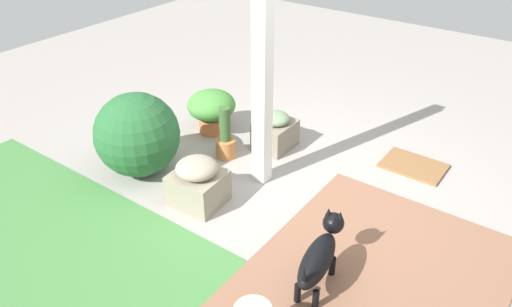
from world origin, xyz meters
TOP-DOWN VIEW (x-y plane):
  - ground_plane at (0.00, 0.00)m, footprint 12.00×12.00m
  - brick_path at (-1.08, 0.67)m, footprint 1.80×2.40m
  - porch_pillar at (0.41, -0.02)m, footprint 0.14×0.14m
  - stone_planter_nearest at (0.65, -0.62)m, footprint 0.37×0.44m
  - stone_planter_mid at (0.66, 0.64)m, footprint 0.49×0.46m
  - round_shrub at (1.49, 0.58)m, footprint 0.85×0.85m
  - terracotta_pot_broad at (1.45, -0.49)m, footprint 0.55×0.55m
  - terracotta_pot_tall at (0.97, -0.14)m, footprint 0.22×0.22m
  - dog at (-0.75, 0.88)m, footprint 0.29×0.73m
  - doormat at (-0.75, -1.12)m, footprint 0.63×0.45m

SIDE VIEW (x-z plane):
  - ground_plane at x=0.00m, z-range 0.00..0.00m
  - brick_path at x=-1.08m, z-range 0.00..0.02m
  - doormat at x=-0.75m, z-range 0.00..0.03m
  - stone_planter_nearest at x=0.65m, z-range -0.02..0.41m
  - terracotta_pot_tall at x=0.97m, z-range -0.08..0.50m
  - stone_planter_mid at x=0.66m, z-range -0.01..0.46m
  - dog at x=-0.75m, z-range 0.04..0.54m
  - terracotta_pot_broad at x=1.45m, z-range 0.05..0.56m
  - round_shrub at x=1.49m, z-range 0.00..0.85m
  - porch_pillar at x=0.41m, z-range 0.00..2.26m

